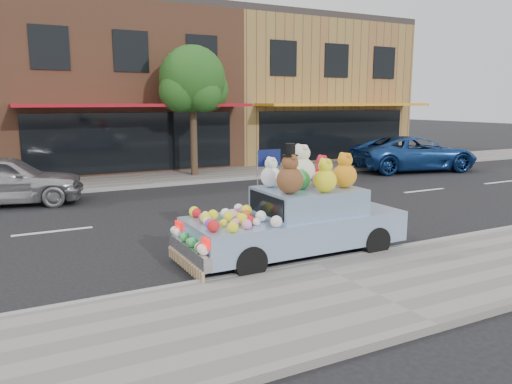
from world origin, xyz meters
TOP-DOWN VIEW (x-y plane):
  - ground at (0.00, 0.00)m, footprint 120.00×120.00m
  - near_sidewalk at (0.00, -6.50)m, footprint 60.00×3.00m
  - far_sidewalk at (0.00, 6.50)m, footprint 60.00×3.00m
  - near_kerb at (0.00, -5.00)m, footprint 60.00×0.12m
  - far_kerb at (0.00, 5.00)m, footprint 60.00×0.12m
  - storefront_mid at (0.00, 11.97)m, footprint 10.00×9.80m
  - storefront_right at (10.00, 11.97)m, footprint 10.00×9.80m
  - street_tree at (2.03, 6.55)m, footprint 3.00×2.70m
  - car_silver at (-4.93, 3.96)m, footprint 4.72×2.65m
  - car_blue at (11.41, 3.95)m, footprint 5.95×3.68m
  - art_car at (0.12, -4.23)m, footprint 4.49×1.79m

SIDE VIEW (x-z plane):
  - ground at x=0.00m, z-range 0.00..0.00m
  - near_sidewalk at x=0.00m, z-range 0.00..0.12m
  - far_sidewalk at x=0.00m, z-range 0.00..0.12m
  - near_kerb at x=0.00m, z-range 0.00..0.13m
  - far_kerb at x=0.00m, z-range 0.00..0.13m
  - car_silver at x=-4.93m, z-range 0.00..1.52m
  - car_blue at x=11.41m, z-range 0.00..1.54m
  - art_car at x=0.12m, z-range -0.34..1.94m
  - storefront_mid at x=0.00m, z-range -0.01..7.29m
  - storefront_right at x=10.00m, z-range -0.01..7.29m
  - street_tree at x=2.03m, z-range 1.08..6.30m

